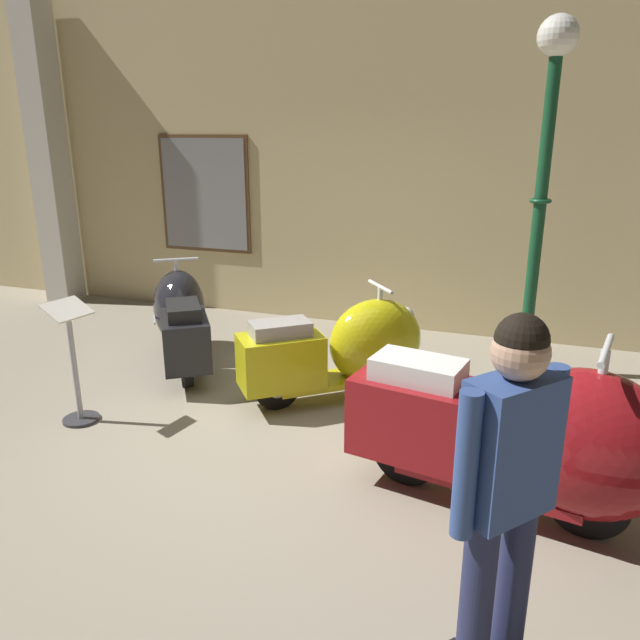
{
  "coord_description": "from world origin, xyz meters",
  "views": [
    {
      "loc": [
        1.8,
        -3.54,
        2.2
      ],
      "look_at": [
        0.26,
        0.86,
        0.73
      ],
      "focal_mm": 33.93,
      "sensor_mm": 36.0,
      "label": 1
    }
  ],
  "objects": [
    {
      "name": "visitor_0",
      "position": [
        1.81,
        -1.4,
        0.92
      ],
      "size": [
        0.4,
        0.43,
        1.59
      ],
      "rotation": [
        0.0,
        0.0,
        2.45
      ],
      "color": "black",
      "rests_on": "ground"
    },
    {
      "name": "scooter_2",
      "position": [
        1.9,
        -0.21,
        0.51
      ],
      "size": [
        1.91,
        0.85,
        1.13
      ],
      "rotation": [
        0.0,
        0.0,
        -0.18
      ],
      "color": "black",
      "rests_on": "ground"
    },
    {
      "name": "info_stanchion",
      "position": [
        -1.42,
        -0.07,
        0.4
      ],
      "size": [
        0.28,
        0.36,
        0.98
      ],
      "color": "#333338",
      "rests_on": "ground"
    },
    {
      "name": "ground_plane",
      "position": [
        0.0,
        0.0,
        0.0
      ],
      "size": [
        60.0,
        60.0,
        0.0
      ],
      "primitive_type": "plane",
      "color": "gray"
    },
    {
      "name": "showroom_back_wall",
      "position": [
        -0.15,
        3.19,
        1.94
      ],
      "size": [
        18.0,
        0.63,
        3.89
      ],
      "color": "#CCB784",
      "rests_on": "ground"
    },
    {
      "name": "scooter_0",
      "position": [
        -1.35,
        1.34,
        0.45
      ],
      "size": [
        1.3,
        1.58,
        0.98
      ],
      "rotation": [
        0.0,
        0.0,
        2.18
      ],
      "color": "black",
      "rests_on": "ground"
    },
    {
      "name": "scooter_1",
      "position": [
        0.44,
        1.05,
        0.44
      ],
      "size": [
        1.52,
        1.36,
        0.97
      ],
      "rotation": [
        0.0,
        0.0,
        0.68
      ],
      "color": "black",
      "rests_on": "ground"
    },
    {
      "name": "lamppost",
      "position": [
        1.85,
        2.16,
        1.89
      ],
      "size": [
        0.33,
        0.33,
        3.1
      ],
      "color": "#144728",
      "rests_on": "ground"
    }
  ]
}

